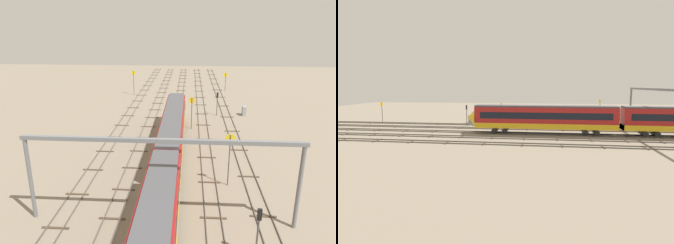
{
  "view_description": "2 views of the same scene",
  "coord_description": "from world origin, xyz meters",
  "views": [
    {
      "loc": [
        -44.59,
        -2.16,
        17.21
      ],
      "look_at": [
        0.58,
        0.95,
        2.41
      ],
      "focal_mm": 34.03,
      "sensor_mm": 36.0,
      "label": 1
    },
    {
      "loc": [
        -2.68,
        47.53,
        8.52
      ],
      "look_at": [
        3.57,
        -0.46,
        1.92
      ],
      "focal_mm": 29.53,
      "sensor_mm": 36.0,
      "label": 2
    }
  ],
  "objects": [
    {
      "name": "ground_plane",
      "position": [
        0.0,
        0.0,
        0.0
      ],
      "size": [
        154.32,
        154.32,
        0.0
      ],
      "primitive_type": "plane",
      "color": "gray"
    },
    {
      "name": "track_near_foreground",
      "position": [
        -0.0,
        -9.11,
        0.07
      ],
      "size": [
        138.32,
        2.4,
        0.16
      ],
      "color": "#59544C",
      "rests_on": "ground"
    },
    {
      "name": "track_second_near",
      "position": [
        -0.0,
        -4.56,
        0.07
      ],
      "size": [
        138.32,
        2.4,
        0.16
      ],
      "color": "#59544C",
      "rests_on": "ground"
    },
    {
      "name": "track_with_train",
      "position": [
        -0.0,
        0.0,
        0.07
      ],
      "size": [
        138.32,
        2.4,
        0.16
      ],
      "color": "#59544C",
      "rests_on": "ground"
    },
    {
      "name": "track_second_far",
      "position": [
        0.0,
        4.56,
        0.07
      ],
      "size": [
        138.32,
        2.4,
        0.16
      ],
      "color": "#59544C",
      "rests_on": "ground"
    },
    {
      "name": "track_far_background",
      "position": [
        -0.0,
        9.11,
        0.07
      ],
      "size": [
        138.32,
        2.4,
        0.16
      ],
      "color": "#59544C",
      "rests_on": "ground"
    },
    {
      "name": "overhead_gantry",
      "position": [
        -20.58,
        0.09,
        6.26
      ],
      "size": [
        0.4,
        23.57,
        7.91
      ],
      "color": "slate",
      "rests_on": "ground"
    },
    {
      "name": "speed_sign_mid_trackside",
      "position": [
        -13.58,
        -6.48,
        3.87
      ],
      "size": [
        0.14,
        1.03,
        5.88
      ],
      "color": "#4C4C51",
      "rests_on": "ground"
    },
    {
      "name": "speed_sign_far_trackside",
      "position": [
        4.74,
        -2.59,
        3.48
      ],
      "size": [
        0.14,
        1.0,
        5.26
      ],
      "color": "#4C4C51",
      "rests_on": "ground"
    },
    {
      "name": "speed_sign_distant_end",
      "position": [
        33.45,
        -10.92,
        3.07
      ],
      "size": [
        0.14,
        1.0,
        4.59
      ],
      "color": "#4C4C51",
      "rests_on": "ground"
    },
    {
      "name": "signal_light_trackside_approach",
      "position": [
        12.62,
        -7.3,
        2.85
      ],
      "size": [
        0.31,
        0.32,
        4.33
      ],
      "color": "#4C4C51",
      "rests_on": "ground"
    },
    {
      "name": "signal_light_trackside_departure",
      "position": [
        -24.7,
        -7.34,
        2.86
      ],
      "size": [
        0.31,
        0.32,
        4.35
      ],
      "color": "#4C4C51",
      "rests_on": "ground"
    },
    {
      "name": "relay_cabinet",
      "position": [
        12.94,
        -12.34,
        0.86
      ],
      "size": [
        1.3,
        0.66,
        1.72
      ],
      "color": "gray",
      "rests_on": "ground"
    }
  ]
}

